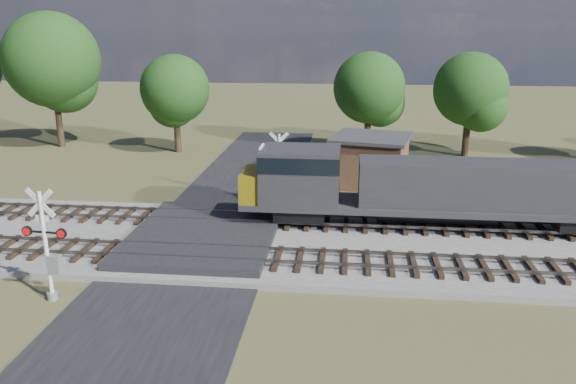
# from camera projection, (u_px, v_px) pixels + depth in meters

# --- Properties ---
(ground) EXTENTS (160.00, 160.00, 0.00)m
(ground) POSITION_uv_depth(u_px,v_px,m) (202.00, 246.00, 27.51)
(ground) COLOR #434826
(ground) RESTS_ON ground
(ballast_bed) EXTENTS (140.00, 10.00, 0.30)m
(ballast_bed) POSITION_uv_depth(u_px,v_px,m) (408.00, 248.00, 26.92)
(ballast_bed) COLOR gray
(ballast_bed) RESTS_ON ground
(road) EXTENTS (7.00, 60.00, 0.08)m
(road) POSITION_uv_depth(u_px,v_px,m) (202.00, 245.00, 27.50)
(road) COLOR black
(road) RESTS_ON ground
(crossing_panel) EXTENTS (7.00, 9.00, 0.62)m
(crossing_panel) POSITION_uv_depth(u_px,v_px,m) (204.00, 236.00, 27.90)
(crossing_panel) COLOR #262628
(crossing_panel) RESTS_ON ground
(track_near) EXTENTS (140.00, 2.60, 0.33)m
(track_near) POSITION_uv_depth(u_px,v_px,m) (258.00, 257.00, 25.17)
(track_near) COLOR black
(track_near) RESTS_ON ballast_bed
(track_far) EXTENTS (140.00, 2.60, 0.33)m
(track_far) POSITION_uv_depth(u_px,v_px,m) (273.00, 220.00, 29.93)
(track_far) COLOR black
(track_far) RESTS_ON ballast_bed
(crossing_signal_near) EXTENTS (1.85, 0.41, 4.60)m
(crossing_signal_near) POSITION_uv_depth(u_px,v_px,m) (49.00, 255.00, 21.56)
(crossing_signal_near) COLOR silver
(crossing_signal_near) RESTS_ON ground
(crossing_signal_far) EXTENTS (1.83, 0.40, 4.55)m
(crossing_signal_far) POSITION_uv_depth(u_px,v_px,m) (278.00, 177.00, 32.84)
(crossing_signal_far) COLOR silver
(crossing_signal_far) RESTS_ON ground
(equipment_shed) EXTENTS (5.85, 5.85, 3.35)m
(equipment_shed) POSITION_uv_depth(u_px,v_px,m) (371.00, 160.00, 37.71)
(equipment_shed) COLOR #4C3120
(equipment_shed) RESTS_ON ground
(treeline) EXTENTS (79.05, 9.71, 11.60)m
(treeline) POSITION_uv_depth(u_px,v_px,m) (252.00, 77.00, 46.03)
(treeline) COLOR black
(treeline) RESTS_ON ground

